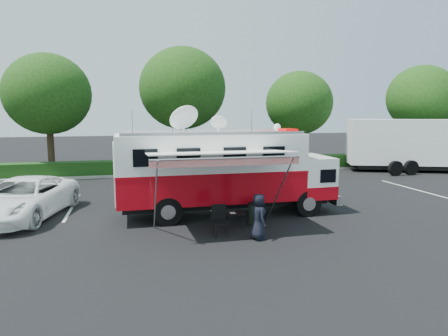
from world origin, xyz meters
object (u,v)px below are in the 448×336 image
(semi_trailer, at_px, (435,144))
(folding_table, at_px, (234,215))
(command_truck, at_px, (225,171))
(trash_bin, at_px, (256,214))
(white_suv, at_px, (25,218))

(semi_trailer, bearing_deg, folding_table, -149.19)
(command_truck, distance_m, semi_trailer, 19.59)
(trash_bin, bearing_deg, command_truck, 112.19)
(command_truck, bearing_deg, folding_table, -95.35)
(folding_table, bearing_deg, white_suv, 154.97)
(folding_table, relative_size, semi_trailer, 0.07)
(command_truck, distance_m, trash_bin, 2.43)
(white_suv, relative_size, folding_table, 7.12)
(folding_table, bearing_deg, semi_trailer, 30.81)
(trash_bin, bearing_deg, semi_trailer, 31.10)
(folding_table, xyz_separation_m, semi_trailer, (17.91, 10.68, 1.39))
(white_suv, height_order, folding_table, white_suv)
(command_truck, relative_size, folding_table, 11.03)
(command_truck, height_order, trash_bin, command_truck)
(command_truck, distance_m, white_suv, 8.37)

